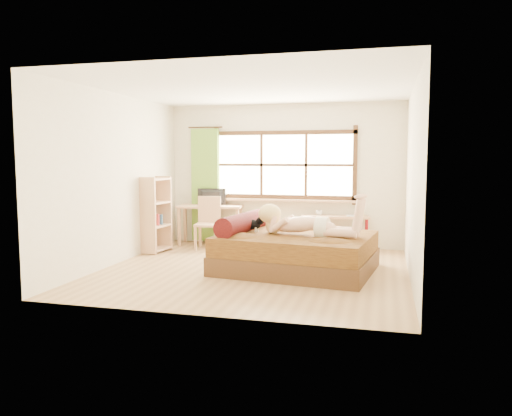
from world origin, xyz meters
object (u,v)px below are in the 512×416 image
(kitten, at_px, (252,223))
(desk, at_px, (210,210))
(woman, at_px, (306,213))
(bed, at_px, (293,251))
(chair, at_px, (208,220))
(pipe_shelf, at_px, (336,225))
(bookshelf, at_px, (156,214))

(kitten, xyz_separation_m, desk, (-1.29, 1.71, -0.01))
(woman, height_order, desk, woman)
(desk, bearing_deg, bed, -50.69)
(bed, bearing_deg, desk, 144.66)
(desk, height_order, chair, chair)
(bed, xyz_separation_m, desk, (-1.95, 1.81, 0.37))
(pipe_shelf, bearing_deg, kitten, -128.05)
(bed, distance_m, desk, 2.69)
(kitten, xyz_separation_m, chair, (-1.20, 1.35, -0.15))
(woman, distance_m, desk, 2.86)
(woman, xyz_separation_m, chair, (-2.07, 1.50, -0.34))
(kitten, height_order, chair, chair)
(woman, bearing_deg, bed, 171.82)
(desk, xyz_separation_m, chair, (0.09, -0.36, -0.13))
(bookshelf, bearing_deg, desk, 59.55)
(bed, relative_size, kitten, 7.30)
(desk, bearing_deg, kitten, -61.00)
(woman, height_order, kitten, woman)
(bed, height_order, pipe_shelf, bed)
(chair, xyz_separation_m, pipe_shelf, (2.32, 0.48, -0.08))
(desk, relative_size, chair, 1.35)
(kitten, bearing_deg, chair, 139.03)
(desk, height_order, bookshelf, bookshelf)
(bed, height_order, kitten, bed)
(kitten, distance_m, chair, 1.81)
(bed, bearing_deg, bookshelf, 169.59)
(woman, distance_m, pipe_shelf, 2.05)
(woman, relative_size, desk, 1.19)
(woman, bearing_deg, pipe_shelf, 90.30)
(bed, relative_size, pipe_shelf, 1.90)
(pipe_shelf, xyz_separation_m, bookshelf, (-3.10, -1.08, 0.23))
(woman, bearing_deg, chair, 151.47)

